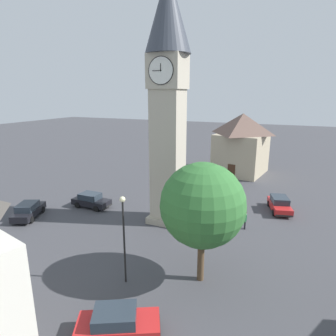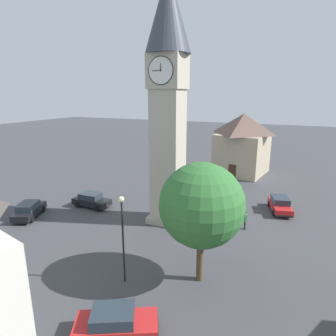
{
  "view_description": "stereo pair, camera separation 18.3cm",
  "coord_description": "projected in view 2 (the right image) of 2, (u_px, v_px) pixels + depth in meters",
  "views": [
    {
      "loc": [
        -10.06,
        23.22,
        11.75
      ],
      "look_at": [
        0.0,
        0.0,
        5.2
      ],
      "focal_mm": 30.37,
      "sensor_mm": 36.0,
      "label": 1
    },
    {
      "loc": [
        -10.23,
        23.15,
        11.75
      ],
      "look_at": [
        0.0,
        0.0,
        5.2
      ],
      "focal_mm": 30.37,
      "sensor_mm": 36.0,
      "label": 2
    }
  ],
  "objects": [
    {
      "name": "building_corner_back",
      "position": [
        242.0,
        143.0,
        42.81
      ],
      "size": [
        8.21,
        8.83,
        9.07
      ],
      "color": "tan",
      "rests_on": "ground"
    },
    {
      "name": "ground_plane",
      "position": [
        168.0,
        220.0,
        27.45
      ],
      "size": [
        200.0,
        200.0,
        0.0
      ],
      "primitive_type": "plane",
      "color": "#424247"
    },
    {
      "name": "car_blue_kerb",
      "position": [
        116.0,
        323.0,
        14.07
      ],
      "size": [
        4.44,
        3.39,
        1.53
      ],
      "color": "red",
      "rests_on": "ground"
    },
    {
      "name": "pedestrian",
      "position": [
        245.0,
        219.0,
        25.33
      ],
      "size": [
        0.29,
        0.55,
        1.69
      ],
      "color": "black",
      "rests_on": "ground"
    },
    {
      "name": "lamp_post",
      "position": [
        123.0,
        227.0,
        17.47
      ],
      "size": [
        0.36,
        0.36,
        5.85
      ],
      "color": "black",
      "rests_on": "ground"
    },
    {
      "name": "tree",
      "position": [
        202.0,
        205.0,
        17.33
      ],
      "size": [
        5.28,
        5.28,
        7.86
      ],
      "color": "brown",
      "rests_on": "ground"
    },
    {
      "name": "clock_tower",
      "position": [
        168.0,
        83.0,
        24.27
      ],
      "size": [
        3.89,
        3.89,
        21.66
      ],
      "color": "#A59C89",
      "rests_on": "ground"
    },
    {
      "name": "car_red_corner",
      "position": [
        91.0,
        200.0,
        30.5
      ],
      "size": [
        4.15,
        1.85,
        1.53
      ],
      "color": "black",
      "rests_on": "ground"
    },
    {
      "name": "car_white_side",
      "position": [
        280.0,
        204.0,
        29.29
      ],
      "size": [
        2.73,
        4.43,
        1.53
      ],
      "color": "red",
      "rests_on": "ground"
    },
    {
      "name": "car_silver_kerb",
      "position": [
        29.0,
        210.0,
        27.9
      ],
      "size": [
        3.2,
        4.46,
        1.53
      ],
      "color": "black",
      "rests_on": "ground"
    }
  ]
}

